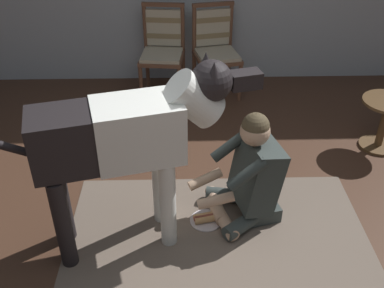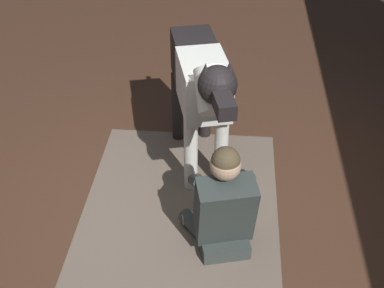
{
  "view_description": "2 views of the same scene",
  "coord_description": "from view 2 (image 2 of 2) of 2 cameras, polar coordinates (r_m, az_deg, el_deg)",
  "views": [
    {
      "loc": [
        -0.25,
        -2.12,
        2.35
      ],
      "look_at": [
        -0.18,
        0.48,
        0.63
      ],
      "focal_mm": 41.95,
      "sensor_mm": 36.0,
      "label": 1
    },
    {
      "loc": [
        2.81,
        0.46,
        2.88
      ],
      "look_at": [
        -0.17,
        0.2,
        0.57
      ],
      "focal_mm": 47.58,
      "sensor_mm": 36.0,
      "label": 2
    }
  ],
  "objects": [
    {
      "name": "ground_plane",
      "position": [
        4.05,
        -3.08,
        -7.82
      ],
      "size": [
        13.8,
        13.8,
        0.0
      ],
      "primitive_type": "plane",
      "color": "#4F3222"
    },
    {
      "name": "large_dog",
      "position": [
        3.96,
        1.13,
        6.66
      ],
      "size": [
        1.61,
        0.58,
        1.32
      ],
      "color": "white",
      "rests_on": "ground"
    },
    {
      "name": "area_rug",
      "position": [
        4.03,
        -1.41,
        -7.92
      ],
      "size": [
        2.16,
        1.54,
        0.01
      ],
      "primitive_type": "cube",
      "color": "#736255",
      "rests_on": "ground"
    },
    {
      "name": "hot_dog_on_plate",
      "position": [
        4.06,
        2.34,
        -7.14
      ],
      "size": [
        0.24,
        0.24,
        0.06
      ],
      "color": "silver",
      "rests_on": "ground"
    },
    {
      "name": "person_sitting_on_floor",
      "position": [
        3.59,
        3.5,
        -6.95
      ],
      "size": [
        0.71,
        0.58,
        0.87
      ],
      "color": "#39423F",
      "rests_on": "ground"
    }
  ]
}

